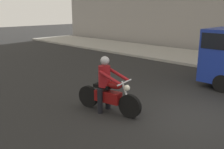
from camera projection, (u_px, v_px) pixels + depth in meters
ground_plane at (196, 118)px, 6.82m from camera, size 80.00×80.00×0.00m
motorcycle_with_rider_crimson at (108, 90)px, 7.11m from camera, size 2.08×0.77×1.63m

